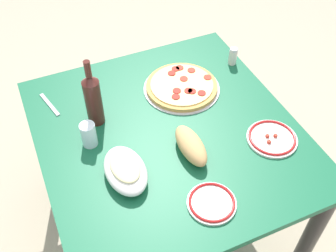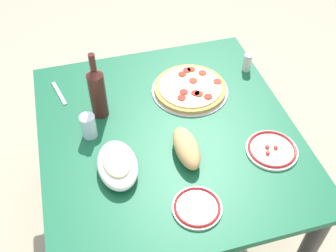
# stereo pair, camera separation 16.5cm
# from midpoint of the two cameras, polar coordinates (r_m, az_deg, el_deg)

# --- Properties ---
(ground_plane) EXTENTS (8.00, 8.00, 0.00)m
(ground_plane) POSITION_cam_midpoint_polar(r_m,az_deg,el_deg) (2.24, -2.15, -13.22)
(ground_plane) COLOR tan
(ground_plane) RESTS_ON ground
(dining_table) EXTENTS (1.12, 1.05, 0.71)m
(dining_table) POSITION_cam_midpoint_polar(r_m,az_deg,el_deg) (1.75, -2.69, -3.35)
(dining_table) COLOR #145938
(dining_table) RESTS_ON ground
(pepperoni_pizza) EXTENTS (0.35, 0.35, 0.03)m
(pepperoni_pizza) POSITION_cam_midpoint_polar(r_m,az_deg,el_deg) (1.85, -0.60, 5.48)
(pepperoni_pizza) COLOR #B7B7BC
(pepperoni_pizza) RESTS_ON dining_table
(baked_pasta_dish) EXTENTS (0.24, 0.15, 0.08)m
(baked_pasta_dish) POSITION_cam_midpoint_polar(r_m,az_deg,el_deg) (1.51, -9.18, -6.24)
(baked_pasta_dish) COLOR white
(baked_pasta_dish) RESTS_ON dining_table
(wine_bottle) EXTENTS (0.07, 0.07, 0.31)m
(wine_bottle) POSITION_cam_midpoint_polar(r_m,az_deg,el_deg) (1.66, -13.35, 3.66)
(wine_bottle) COLOR #471E19
(wine_bottle) RESTS_ON dining_table
(water_glass) EXTENTS (0.06, 0.06, 0.11)m
(water_glass) POSITION_cam_midpoint_polar(r_m,az_deg,el_deg) (1.63, -14.00, -1.34)
(water_glass) COLOR silver
(water_glass) RESTS_ON dining_table
(side_plate_near) EXTENTS (0.18, 0.18, 0.02)m
(side_plate_near) POSITION_cam_midpoint_polar(r_m,az_deg,el_deg) (1.45, 2.84, -10.99)
(side_plate_near) COLOR white
(side_plate_near) RESTS_ON dining_table
(side_plate_far) EXTENTS (0.21, 0.21, 0.02)m
(side_plate_far) POSITION_cam_midpoint_polar(r_m,az_deg,el_deg) (1.66, 11.77, -1.84)
(side_plate_far) COLOR white
(side_plate_far) RESTS_ON dining_table
(bread_loaf) EXTENTS (0.22, 0.09, 0.08)m
(bread_loaf) POSITION_cam_midpoint_polar(r_m,az_deg,el_deg) (1.56, 0.24, -2.94)
(bread_loaf) COLOR tan
(bread_loaf) RESTS_ON dining_table
(spice_shaker) EXTENTS (0.04, 0.04, 0.09)m
(spice_shaker) POSITION_cam_midpoint_polar(r_m,az_deg,el_deg) (1.99, 6.80, 9.66)
(spice_shaker) COLOR silver
(spice_shaker) RESTS_ON dining_table
(fork_right) EXTENTS (0.17, 0.06, 0.00)m
(fork_right) POSITION_cam_midpoint_polar(r_m,az_deg,el_deg) (1.87, -18.82, 2.77)
(fork_right) COLOR #B7B7BC
(fork_right) RESTS_ON dining_table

